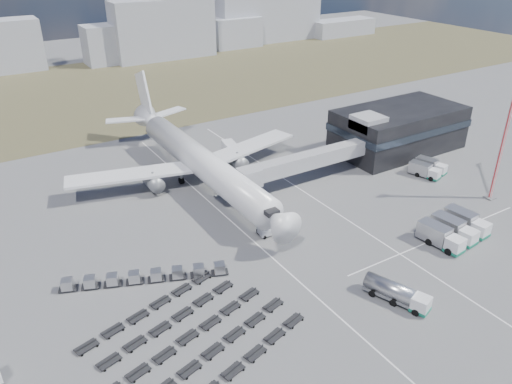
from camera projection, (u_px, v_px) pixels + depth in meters
ground at (290, 260)px, 78.57m from camera, size 420.00×420.00×0.00m
grass_strip at (94, 93)px, 161.53m from camera, size 420.00×90.00×0.01m
lane_markings at (326, 234)px, 85.41m from camera, size 47.12×110.00×0.01m
terminal at (398, 128)px, 116.60m from camera, size 30.40×16.40×11.00m
jet_bridge at (296, 164)px, 99.10m from camera, size 30.30×3.80×7.05m
airliner at (198, 159)px, 100.55m from camera, size 51.59×64.53×17.62m
skyline at (33, 44)px, 182.20m from camera, size 303.68×22.67×24.62m
fuel_tanker at (397, 293)px, 69.03m from camera, size 5.34×9.54×3.00m
pushback_tug at (269, 231)px, 84.85m from camera, size 3.73×2.39×1.56m
catering_truck at (231, 151)px, 114.30m from camera, size 3.80×6.94×3.02m
service_trucks_near at (454, 229)px, 83.55m from camera, size 11.17×8.93×3.15m
service_trucks_far at (428, 168)px, 106.03m from camera, size 7.06×7.79×2.63m
uld_row at (145, 276)px, 73.19m from camera, size 23.36×10.47×1.66m
baggage_dollies at (190, 339)px, 62.83m from camera, size 28.59×23.52×0.69m
floodlight_mast at (503, 142)px, 91.58m from camera, size 2.23×1.81×23.45m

